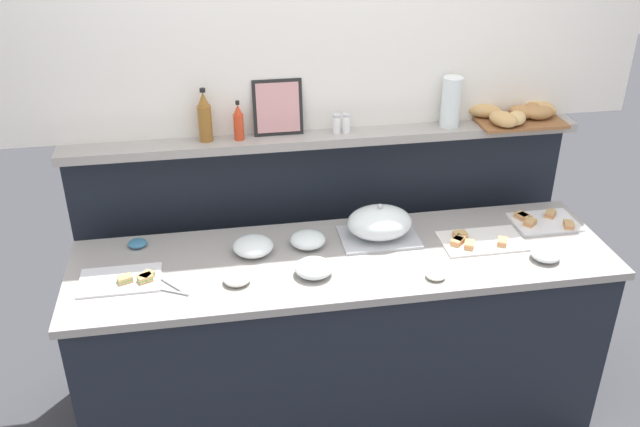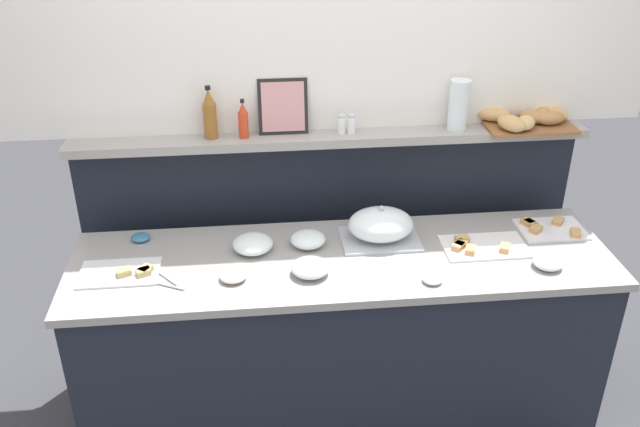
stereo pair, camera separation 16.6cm
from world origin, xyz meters
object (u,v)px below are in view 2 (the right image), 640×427
at_px(sandwich_platter_rear, 123,273).
at_px(glass_bowl_small, 310,268).
at_px(serving_tongs, 168,283).
at_px(hot_sauce_bottle, 243,121).
at_px(water_carafe, 459,105).
at_px(glass_bowl_medium, 253,244).
at_px(vinegar_bottle_amber, 210,115).
at_px(sandwich_platter_front, 481,246).
at_px(condiment_bowl_cream, 141,237).
at_px(condiment_bowl_dark, 432,279).
at_px(glass_bowl_large, 308,240).
at_px(sandwich_platter_side, 549,228).
at_px(condiment_bowl_teal, 233,275).
at_px(serving_cloche, 381,226).
at_px(bread_basket, 531,118).
at_px(pepper_shaker, 351,124).
at_px(glass_bowl_extra, 548,263).
at_px(framed_picture, 283,107).
at_px(salt_shaker, 342,124).

xyz_separation_m(sandwich_platter_rear, glass_bowl_small, (0.75, -0.08, 0.02)).
height_order(serving_tongs, hot_sauce_bottle, hot_sauce_bottle).
relative_size(hot_sauce_bottle, water_carafe, 0.77).
distance_m(glass_bowl_medium, vinegar_bottle_amber, 0.59).
bearing_deg(glass_bowl_medium, vinegar_bottle_amber, 115.02).
distance_m(sandwich_platter_front, condiment_bowl_cream, 1.48).
height_order(condiment_bowl_dark, serving_tongs, condiment_bowl_dark).
bearing_deg(glass_bowl_large, water_carafe, 23.70).
relative_size(sandwich_platter_rear, sandwich_platter_side, 1.09).
distance_m(sandwich_platter_rear, vinegar_bottle_amber, 0.77).
bearing_deg(condiment_bowl_teal, serving_cloche, 20.80).
distance_m(glass_bowl_small, bread_basket, 1.26).
bearing_deg(vinegar_bottle_amber, hot_sauce_bottle, -3.87).
relative_size(serving_cloche, pepper_shaker, 3.91).
bearing_deg(glass_bowl_extra, sandwich_platter_rear, 175.80).
relative_size(glass_bowl_large, serving_tongs, 0.91).
relative_size(sandwich_platter_side, glass_bowl_small, 1.88).
distance_m(glass_bowl_extra, framed_picture, 1.30).
height_order(glass_bowl_small, condiment_bowl_dark, glass_bowl_small).
xyz_separation_m(glass_bowl_large, water_carafe, (0.71, 0.31, 0.47)).
bearing_deg(sandwich_platter_front, serving_cloche, 165.14).
relative_size(sandwich_platter_rear, serving_cloche, 0.94).
xyz_separation_m(salt_shaker, pepper_shaker, (0.04, 0.00, 0.00)).
relative_size(sandwich_platter_side, glass_bowl_extra, 2.36).
xyz_separation_m(sandwich_platter_rear, bread_basket, (1.81, 0.46, 0.41)).
bearing_deg(hot_sauce_bottle, sandwich_platter_front, -22.65).
bearing_deg(glass_bowl_large, condiment_bowl_teal, -143.96).
bearing_deg(sandwich_platter_front, vinegar_bottle_amber, 159.54).
height_order(sandwich_platter_rear, vinegar_bottle_amber, vinegar_bottle_amber).
bearing_deg(condiment_bowl_teal, pepper_shaker, 44.92).
bearing_deg(vinegar_bottle_amber, condiment_bowl_teal, -82.22).
distance_m(serving_cloche, condiment_bowl_dark, 0.38).
height_order(condiment_bowl_cream, pepper_shaker, pepper_shaker).
bearing_deg(glass_bowl_small, sandwich_platter_side, 12.46).
distance_m(sandwich_platter_front, hot_sauce_bottle, 1.16).
relative_size(sandwich_platter_side, salt_shaker, 3.35).
xyz_separation_m(sandwich_platter_front, sandwich_platter_side, (0.35, 0.12, 0.00)).
relative_size(sandwich_platter_rear, hot_sauce_bottle, 1.81).
xyz_separation_m(glass_bowl_large, glass_bowl_extra, (0.96, -0.28, -0.01)).
bearing_deg(water_carafe, condiment_bowl_cream, -172.40).
xyz_separation_m(serving_cloche, bread_basket, (0.74, 0.30, 0.35)).
relative_size(sandwich_platter_rear, glass_bowl_medium, 1.85).
bearing_deg(bread_basket, hot_sauce_bottle, -179.89).
bearing_deg(condiment_bowl_cream, sandwich_platter_side, -3.25).
height_order(condiment_bowl_cream, vinegar_bottle_amber, vinegar_bottle_amber).
height_order(condiment_bowl_dark, bread_basket, bread_basket).
bearing_deg(vinegar_bottle_amber, bread_basket, -0.28).
relative_size(sandwich_platter_front, sandwich_platter_rear, 1.13).
bearing_deg(condiment_bowl_cream, glass_bowl_small, -25.86).
bearing_deg(salt_shaker, glass_bowl_small, -109.72).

